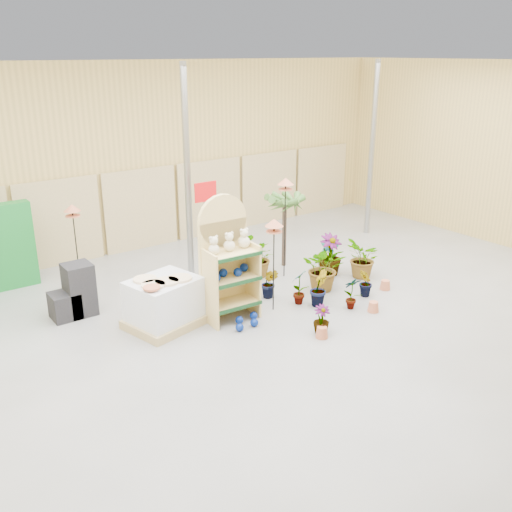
% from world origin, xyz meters
% --- Properties ---
extents(room, '(15.20, 12.10, 4.70)m').
position_xyz_m(room, '(0.00, 0.91, 2.21)').
color(room, slate).
rests_on(room, ground).
extents(display_shelf, '(1.00, 0.66, 2.32)m').
position_xyz_m(display_shelf, '(-0.44, 1.40, 1.06)').
color(display_shelf, tan).
rests_on(display_shelf, ground).
extents(teddy_bears, '(0.85, 0.22, 0.36)m').
position_xyz_m(teddy_bears, '(-0.42, 1.29, 1.46)').
color(teddy_bears, beige).
rests_on(teddy_bears, display_shelf).
extents(gazing_balls_shelf, '(0.85, 0.29, 0.16)m').
position_xyz_m(gazing_balls_shelf, '(-0.44, 1.27, 0.91)').
color(gazing_balls_shelf, navy).
rests_on(gazing_balls_shelf, display_shelf).
extents(gazing_balls_floor, '(0.63, 0.39, 0.15)m').
position_xyz_m(gazing_balls_floor, '(-0.38, 0.85, 0.07)').
color(gazing_balls_floor, navy).
rests_on(gazing_balls_floor, ground).
extents(pallet_stack, '(1.47, 1.31, 0.93)m').
position_xyz_m(pallet_stack, '(-1.58, 1.71, 0.45)').
color(pallet_stack, tan).
rests_on(pallet_stack, ground).
extents(charcoal_planters, '(0.80, 0.50, 1.00)m').
position_xyz_m(charcoal_planters, '(-2.72, 3.08, 0.42)').
color(charcoal_planters, black).
rests_on(charcoal_planters, ground).
extents(offer_sign, '(0.50, 0.08, 2.20)m').
position_xyz_m(offer_sign, '(0.10, 2.98, 1.57)').
color(offer_sign, gray).
rests_on(offer_sign, ground).
extents(bird_table_front, '(0.34, 0.34, 1.81)m').
position_xyz_m(bird_table_front, '(0.42, 1.10, 1.68)').
color(bird_table_front, black).
rests_on(bird_table_front, ground).
extents(bird_table_right, '(0.34, 0.34, 2.20)m').
position_xyz_m(bird_table_right, '(1.67, 2.33, 2.04)').
color(bird_table_right, black).
rests_on(bird_table_right, ground).
extents(bird_table_back, '(0.34, 0.34, 1.78)m').
position_xyz_m(bird_table_back, '(-2.16, 4.43, 1.65)').
color(bird_table_back, black).
rests_on(bird_table_back, ground).
extents(palm, '(0.70, 0.70, 1.79)m').
position_xyz_m(palm, '(2.09, 2.86, 1.53)').
color(palm, '#3C2D23').
rests_on(palm, ground).
extents(potted_plant_0, '(0.45, 0.37, 0.73)m').
position_xyz_m(potted_plant_0, '(1.00, 1.02, 0.36)').
color(potted_plant_0, '#3C6628').
rests_on(potted_plant_0, ground).
extents(potted_plant_1, '(0.50, 0.49, 0.71)m').
position_xyz_m(potted_plant_1, '(1.25, 0.75, 0.36)').
color(potted_plant_1, '#3C6628').
rests_on(potted_plant_1, ground).
extents(potted_plant_2, '(1.17, 1.16, 0.98)m').
position_xyz_m(potted_plant_2, '(1.85, 1.24, 0.49)').
color(potted_plant_2, '#3C6628').
rests_on(potted_plant_2, ground).
extents(potted_plant_3, '(0.57, 0.57, 0.92)m').
position_xyz_m(potted_plant_3, '(2.53, 1.81, 0.46)').
color(potted_plant_3, '#3C6628').
rests_on(potted_plant_3, ground).
extents(potted_plant_4, '(0.46, 0.48, 0.76)m').
position_xyz_m(potted_plant_4, '(2.64, 1.94, 0.38)').
color(potted_plant_4, '#3C6628').
rests_on(potted_plant_4, ground).
extents(potted_plant_5, '(0.44, 0.45, 0.63)m').
position_xyz_m(potted_plant_5, '(0.69, 1.58, 0.32)').
color(potted_plant_5, '#3C6628').
rests_on(potted_plant_5, ground).
extents(potted_plant_6, '(0.80, 0.70, 0.87)m').
position_xyz_m(potted_plant_6, '(1.17, 2.64, 0.43)').
color(potted_plant_6, '#3C6628').
rests_on(potted_plant_6, ground).
extents(potted_plant_7, '(0.38, 0.38, 0.52)m').
position_xyz_m(potted_plant_7, '(0.50, -0.16, 0.26)').
color(potted_plant_7, '#3C6628').
rests_on(potted_plant_7, ground).
extents(potted_plant_8, '(0.39, 0.31, 0.65)m').
position_xyz_m(potted_plant_8, '(1.66, 0.26, 0.32)').
color(potted_plant_8, '#3C6628').
rests_on(potted_plant_8, ground).
extents(potted_plant_9, '(0.41, 0.42, 0.59)m').
position_xyz_m(potted_plant_9, '(2.29, 0.48, 0.30)').
color(potted_plant_9, '#3C6628').
rests_on(potted_plant_9, ground).
extents(potted_plant_10, '(1.03, 1.05, 0.89)m').
position_xyz_m(potted_plant_10, '(2.99, 1.24, 0.44)').
color(potted_plant_10, '#3C6628').
rests_on(potted_plant_10, ground).
extents(potted_plant_11, '(0.52, 0.52, 0.67)m').
position_xyz_m(potted_plant_11, '(0.74, 2.57, 0.34)').
color(potted_plant_11, '#3C6628').
rests_on(potted_plant_11, ground).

